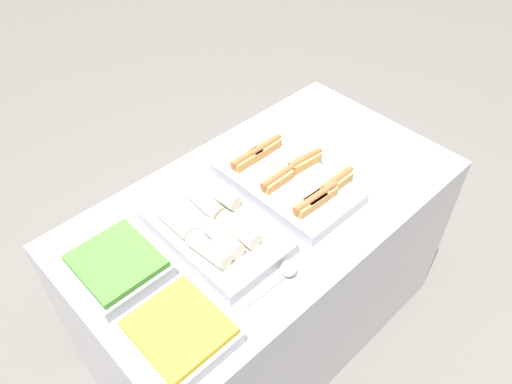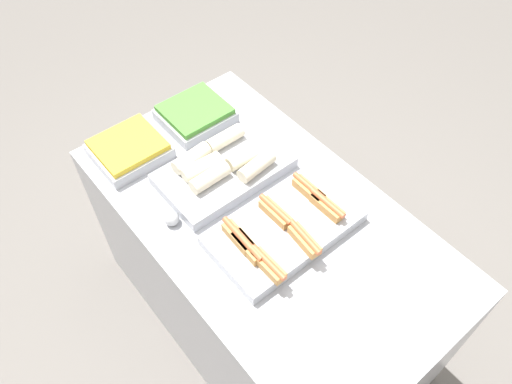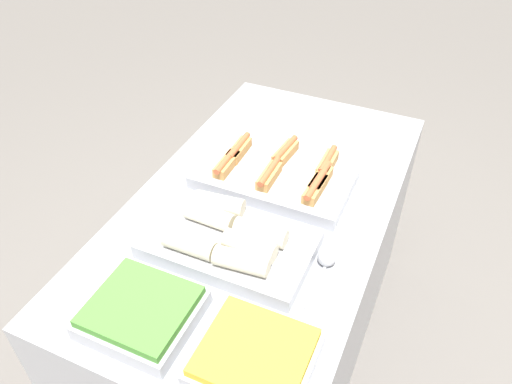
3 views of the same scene
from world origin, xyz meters
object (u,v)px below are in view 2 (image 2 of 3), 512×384
(tray_hotdogs, at_px, (284,228))
(tray_wraps, at_px, (224,168))
(tray_side_front, at_px, (129,149))
(tray_side_back, at_px, (195,114))
(serving_spoon_near, at_px, (170,218))

(tray_hotdogs, xyz_separation_m, tray_wraps, (-0.36, 0.00, 0.01))
(tray_wraps, relative_size, tray_side_front, 1.82)
(tray_wraps, xyz_separation_m, tray_side_front, (-0.32, -0.23, -0.01))
(tray_wraps, distance_m, tray_side_back, 0.34)
(tray_side_front, bearing_deg, tray_side_back, 90.00)
(tray_hotdogs, relative_size, serving_spoon_near, 2.53)
(tray_side_front, distance_m, tray_side_back, 0.32)
(tray_hotdogs, distance_m, tray_side_front, 0.72)
(tray_hotdogs, bearing_deg, serving_spoon_near, -136.86)
(tray_hotdogs, bearing_deg, tray_side_back, 171.78)
(tray_wraps, bearing_deg, tray_hotdogs, -0.75)
(tray_side_front, relative_size, tray_side_back, 1.00)
(tray_hotdogs, distance_m, tray_side_back, 0.69)
(tray_side_front, bearing_deg, tray_hotdogs, 18.31)
(tray_hotdogs, xyz_separation_m, tray_side_front, (-0.68, -0.23, 0.00))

